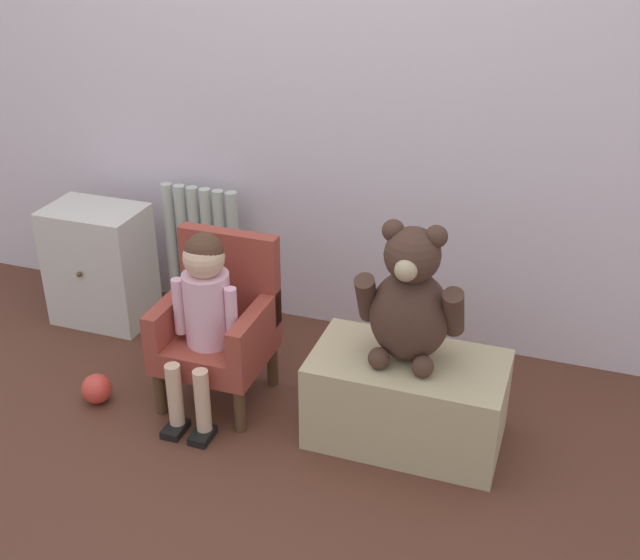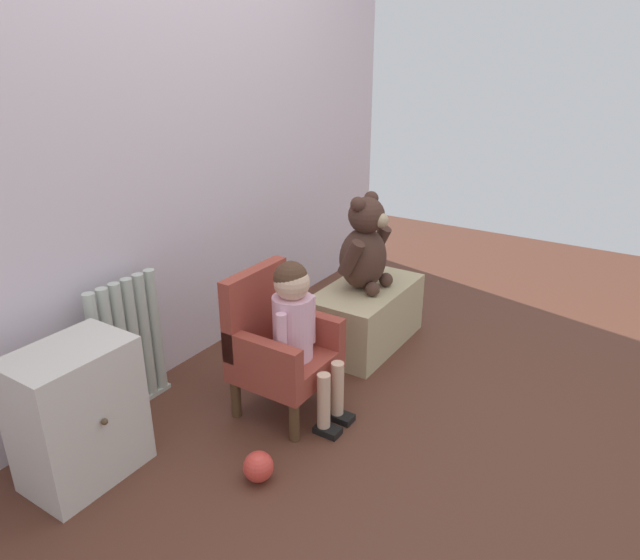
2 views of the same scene
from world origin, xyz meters
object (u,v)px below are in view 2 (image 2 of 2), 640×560
at_px(radiator, 129,346).
at_px(child_figure, 297,320).
at_px(child_armchair, 278,345).
at_px(toy_ball, 258,467).
at_px(small_dresser, 78,414).
at_px(large_teddy_bear, 365,248).
at_px(low_bench, 366,315).

relative_size(radiator, child_figure, 0.85).
distance_m(child_armchair, toy_ball, 0.55).
bearing_deg(small_dresser, large_teddy_bear, -14.22).
height_order(small_dresser, child_figure, child_figure).
distance_m(child_figure, low_bench, 0.80).
height_order(child_figure, toy_ball, child_figure).
bearing_deg(large_teddy_bear, low_bench, -52.77).
xyz_separation_m(radiator, small_dresser, (-0.41, -0.20, -0.03)).
xyz_separation_m(low_bench, large_teddy_bear, (-0.01, 0.02, 0.39)).
bearing_deg(low_bench, child_armchair, 176.78).
relative_size(large_teddy_bear, toy_ball, 4.33).
bearing_deg(large_teddy_bear, toy_ball, -170.45).
relative_size(child_armchair, low_bench, 0.95).
xyz_separation_m(radiator, large_teddy_bear, (1.08, -0.58, 0.25)).
height_order(child_armchair, large_teddy_bear, large_teddy_bear).
xyz_separation_m(small_dresser, child_figure, (0.75, -0.46, 0.19)).
xyz_separation_m(low_bench, toy_ball, (-1.17, -0.18, -0.11)).
xyz_separation_m(radiator, child_armchair, (0.35, -0.55, 0.01)).
bearing_deg(child_armchair, low_bench, -3.22).
relative_size(child_figure, large_teddy_bear, 1.42).
xyz_separation_m(child_armchair, child_figure, (-0.00, -0.11, 0.15)).
bearing_deg(small_dresser, radiator, 26.25).
relative_size(small_dresser, child_armchair, 0.84).
relative_size(small_dresser, large_teddy_bear, 1.06).
xyz_separation_m(large_teddy_bear, toy_ball, (-1.16, -0.20, -0.50)).
bearing_deg(child_figure, small_dresser, 148.81).
height_order(radiator, child_figure, child_figure).
bearing_deg(child_armchair, small_dresser, 155.09).
bearing_deg(radiator, large_teddy_bear, -28.17).
xyz_separation_m(small_dresser, toy_ball, (0.32, -0.57, -0.21)).
bearing_deg(child_armchair, large_teddy_bear, -2.05).
bearing_deg(radiator, child_figure, -62.16).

